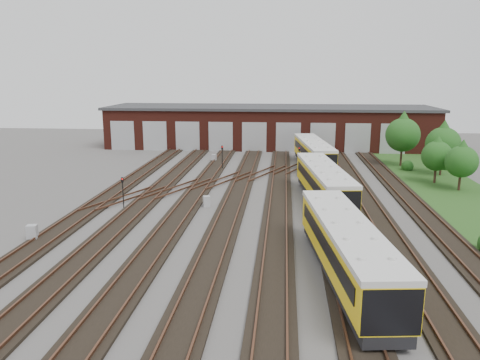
{
  "coord_description": "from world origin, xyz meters",
  "views": [
    {
      "loc": [
        2.39,
        -34.59,
        11.47
      ],
      "look_at": [
        -1.5,
        6.5,
        2.0
      ],
      "focal_mm": 35.0,
      "sensor_mm": 36.0,
      "label": 1
    }
  ],
  "objects": [
    {
      "name": "relay_cabinet_4",
      "position": [
        4.88,
        18.3,
        0.46
      ],
      "size": [
        0.66,
        0.61,
        0.92
      ],
      "primitive_type": "cube",
      "rotation": [
        0.0,
        0.0,
        0.31
      ],
      "color": "#A1A3A6",
      "rests_on": "ground"
    },
    {
      "name": "signal_mast_2",
      "position": [
        4.26,
        21.59,
        1.76
      ],
      "size": [
        0.23,
        0.22,
        2.75
      ],
      "rotation": [
        0.0,
        0.0,
        -0.13
      ],
      "color": "black",
      "rests_on": "ground"
    },
    {
      "name": "tree_3",
      "position": [
        19.86,
        12.49,
        3.34
      ],
      "size": [
        3.14,
        3.14,
        5.2
      ],
      "color": "#372119",
      "rests_on": "ground"
    },
    {
      "name": "relay_cabinet_0",
      "position": [
        -15.0,
        -5.1,
        0.56
      ],
      "size": [
        0.77,
        0.68,
        1.13
      ],
      "primitive_type": "cube",
      "rotation": [
        0.0,
        0.0,
        0.19
      ],
      "color": "#A1A3A6",
      "rests_on": "ground"
    },
    {
      "name": "signal_mast_0",
      "position": [
        -11.23,
        2.97,
        1.8
      ],
      "size": [
        0.24,
        0.23,
        2.82
      ],
      "rotation": [
        0.0,
        0.0,
        0.36
      ],
      "color": "black",
      "rests_on": "ground"
    },
    {
      "name": "ground",
      "position": [
        0.0,
        0.0,
        0.0
      ],
      "size": [
        120.0,
        120.0,
        0.0
      ],
      "primitive_type": "plane",
      "color": "#413E3C",
      "rests_on": "ground"
    },
    {
      "name": "maintenance_shed",
      "position": [
        -0.01,
        39.97,
        3.2
      ],
      "size": [
        51.0,
        12.5,
        6.35
      ],
      "color": "#4D1A13",
      "rests_on": "ground"
    },
    {
      "name": "metro_train",
      "position": [
        6.0,
        6.44,
        1.89
      ],
      "size": [
        4.43,
        46.99,
        3.05
      ],
      "rotation": [
        0.0,
        0.0,
        0.12
      ],
      "color": "black",
      "rests_on": "ground"
    },
    {
      "name": "tree_1",
      "position": [
        18.44,
        15.59,
        3.34
      ],
      "size": [
        3.14,
        3.14,
        5.2
      ],
      "color": "#372119",
      "rests_on": "ground"
    },
    {
      "name": "track_network",
      "position": [
        -0.17,
        0.59,
        0.11
      ],
      "size": [
        30.4,
        70.0,
        0.33
      ],
      "color": "black",
      "rests_on": "ground"
    },
    {
      "name": "signal_mast_1",
      "position": [
        -5.0,
        20.6,
        1.88
      ],
      "size": [
        0.25,
        0.24,
        2.94
      ],
      "rotation": [
        0.0,
        0.0,
        0.14
      ],
      "color": "black",
      "rests_on": "ground"
    },
    {
      "name": "signal_mast_3",
      "position": [
        6.3,
        14.43,
        2.04
      ],
      "size": [
        0.29,
        0.28,
        3.18
      ],
      "rotation": [
        0.0,
        0.0,
        0.36
      ],
      "color": "black",
      "rests_on": "ground"
    },
    {
      "name": "tree_2",
      "position": [
        20.31,
        19.69,
        4.1
      ],
      "size": [
        3.85,
        3.85,
        6.38
      ],
      "color": "#372119",
      "rests_on": "ground"
    },
    {
      "name": "relay_cabinet_2",
      "position": [
        -4.26,
        4.46,
        0.48
      ],
      "size": [
        0.71,
        0.65,
        0.97
      ],
      "primitive_type": "cube",
      "rotation": [
        0.0,
        0.0,
        0.33
      ],
      "color": "#A1A3A6",
      "rests_on": "ground"
    },
    {
      "name": "tree_0",
      "position": [
        17.09,
        24.92,
        4.47
      ],
      "size": [
        4.19,
        4.19,
        6.95
      ],
      "color": "#372119",
      "rests_on": "ground"
    },
    {
      "name": "bush_2",
      "position": [
        21.91,
        23.03,
        0.64
      ],
      "size": [
        1.27,
        1.27,
        1.27
      ],
      "primitive_type": "sphere",
      "color": "#1E4D16",
      "rests_on": "ground"
    },
    {
      "name": "grass_verge",
      "position": [
        19.0,
        10.0,
        0.03
      ],
      "size": [
        8.0,
        55.0,
        0.05
      ],
      "primitive_type": "cube",
      "color": "#1C4517",
      "rests_on": "ground"
    },
    {
      "name": "relay_cabinet_3",
      "position": [
        5.83,
        14.88,
        0.47
      ],
      "size": [
        0.67,
        0.6,
        0.94
      ],
      "primitive_type": "cube",
      "rotation": [
        0.0,
        0.0,
        0.27
      ],
      "color": "#A1A3A6",
      "rests_on": "ground"
    },
    {
      "name": "bush_1",
      "position": [
        17.29,
        22.38,
        0.71
      ],
      "size": [
        1.42,
        1.42,
        1.42
      ],
      "primitive_type": "sphere",
      "color": "#1E4D16",
      "rests_on": "ground"
    },
    {
      "name": "relay_cabinet_1",
      "position": [
        -6.81,
        25.86,
        0.47
      ],
      "size": [
        0.68,
        0.61,
        0.94
      ],
      "primitive_type": "cube",
      "rotation": [
        0.0,
        0.0,
        -0.29
      ],
      "color": "#A1A3A6",
      "rests_on": "ground"
    }
  ]
}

